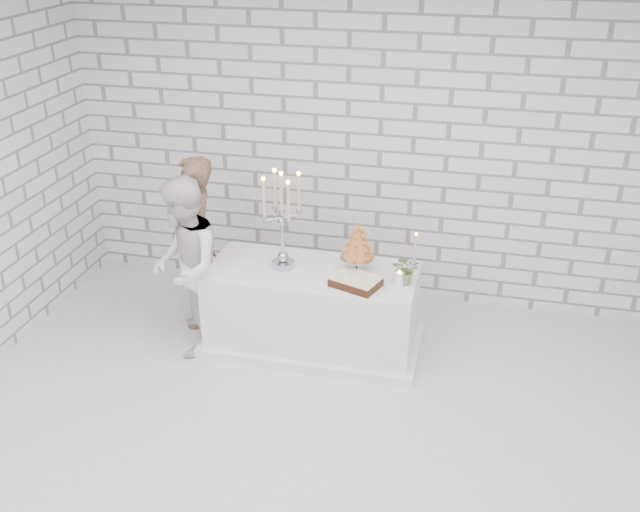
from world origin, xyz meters
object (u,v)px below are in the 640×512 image
(groom, at_px, (196,243))
(bride, at_px, (185,267))
(cake_table, at_px, (312,308))
(candelabra, at_px, (282,221))
(croquembouche, at_px, (357,248))

(groom, relative_size, bride, 1.02)
(groom, bearing_deg, cake_table, 67.17)
(cake_table, bearing_deg, groom, 171.57)
(cake_table, distance_m, candelabra, 0.85)
(groom, height_order, candelabra, same)
(bride, distance_m, candelabra, 0.93)
(bride, relative_size, candelabra, 1.82)
(cake_table, xyz_separation_m, croquembouche, (0.38, 0.07, 0.60))
(groom, bearing_deg, bride, -3.85)
(candelabra, bearing_deg, groom, 169.50)
(bride, xyz_separation_m, candelabra, (0.79, 0.29, 0.39))
(bride, height_order, croquembouche, bride)
(candelabra, distance_m, croquembouche, 0.67)
(groom, relative_size, candelabra, 1.85)
(cake_table, relative_size, bride, 1.13)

